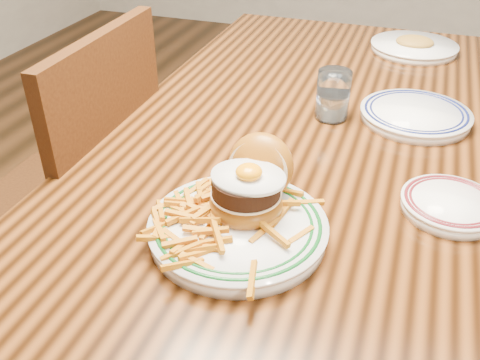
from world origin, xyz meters
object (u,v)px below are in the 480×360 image
(chair_left, at_px, (78,201))
(side_plate, at_px, (450,204))
(main_plate, at_px, (242,212))
(table, at_px, (304,157))

(chair_left, xyz_separation_m, side_plate, (0.86, -0.08, 0.25))
(main_plate, xyz_separation_m, side_plate, (0.33, 0.17, -0.02))
(main_plate, bearing_deg, table, 90.43)
(table, bearing_deg, side_plate, -38.07)
(table, height_order, side_plate, side_plate)
(chair_left, distance_m, side_plate, 0.90)
(table, relative_size, main_plate, 5.22)
(table, height_order, main_plate, main_plate)
(table, xyz_separation_m, chair_left, (-0.55, -0.16, -0.15))
(chair_left, bearing_deg, side_plate, -6.69)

